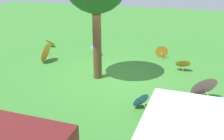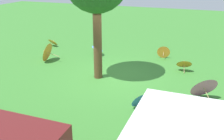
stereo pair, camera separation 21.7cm
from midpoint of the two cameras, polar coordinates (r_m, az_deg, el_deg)
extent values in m
plane|color=#387A2D|center=(10.60, 0.56, -1.44)|extent=(40.00, 40.00, 0.00)
cube|color=navy|center=(7.67, 16.00, -8.02)|extent=(1.61, 0.49, 0.05)
cube|color=navy|center=(7.39, 15.99, -7.22)|extent=(1.60, 0.15, 0.45)
cube|color=black|center=(7.84, 11.15, -8.76)|extent=(0.09, 0.41, 0.45)
cube|color=black|center=(7.77, 20.57, -10.13)|extent=(0.09, 0.41, 0.45)
cylinder|color=brown|center=(10.06, -2.53, 6.33)|extent=(0.33, 0.33, 3.01)
cylinder|color=tan|center=(8.19, 7.34, -7.52)|extent=(0.25, 0.22, 0.18)
cone|color=#4C8CE5|center=(8.29, 6.54, -6.30)|extent=(0.65, 0.67, 0.56)
sphere|color=tan|center=(8.31, 6.32, -5.97)|extent=(0.06, 0.06, 0.05)
cylinder|color=tan|center=(9.12, 20.63, -5.17)|extent=(0.29, 0.45, 0.32)
cone|color=pink|center=(9.28, 19.79, -3.33)|extent=(1.10, 1.00, 0.86)
sphere|color=tan|center=(9.31, 19.63, -2.98)|extent=(0.06, 0.06, 0.05)
cylinder|color=tan|center=(12.49, -12.13, 3.30)|extent=(0.58, 0.09, 0.19)
cone|color=orange|center=(12.62, -13.72, 3.88)|extent=(0.53, 0.93, 0.90)
sphere|color=tan|center=(12.65, -14.09, 4.02)|extent=(0.05, 0.04, 0.04)
cylinder|color=tan|center=(15.00, -12.56, 5.39)|extent=(0.10, 0.22, 0.23)
cone|color=orange|center=(15.04, -12.21, 6.03)|extent=(0.70, 0.63, 0.46)
sphere|color=tan|center=(15.05, -12.12, 6.17)|extent=(0.05, 0.06, 0.05)
cylinder|color=tan|center=(13.17, -3.06, 3.93)|extent=(0.18, 0.07, 0.35)
cone|color=#4C8CE5|center=(13.09, -2.62, 4.84)|extent=(0.69, 0.69, 0.35)
sphere|color=tan|center=(13.07, -2.52, 5.06)|extent=(0.06, 0.05, 0.05)
cylinder|color=tan|center=(12.78, 11.54, 3.41)|extent=(0.07, 0.37, 0.09)
cone|color=orange|center=(12.99, 11.58, 3.91)|extent=(0.64, 0.31, 0.62)
sphere|color=tan|center=(13.04, 11.59, 4.03)|extent=(0.04, 0.05, 0.04)
cylinder|color=tan|center=(11.40, 15.89, 0.24)|extent=(0.09, 0.30, 0.32)
cone|color=orange|center=(11.51, 15.88, 1.52)|extent=(0.74, 0.68, 0.54)
sphere|color=tan|center=(11.54, 15.88, 1.84)|extent=(0.05, 0.06, 0.05)
camera|label=1|loc=(0.11, -89.36, 0.25)|focal=42.19mm
camera|label=2|loc=(0.11, 90.64, -0.25)|focal=42.19mm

